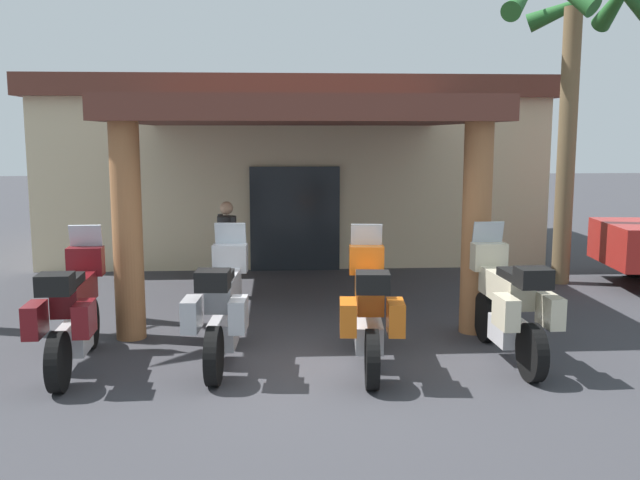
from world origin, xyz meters
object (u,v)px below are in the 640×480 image
object	(u,v)px
motorcycle_silver	(222,307)
motorcycle_maroon	(73,311)
pedestrian	(227,242)
palm_tree_near_portico	(574,42)
motel_building	(291,164)
motorcycle_cream	(509,304)
motorcycle_orange	(369,309)

from	to	relation	value
motorcycle_silver	motorcycle_maroon	bearing A→B (deg)	97.04
pedestrian	motorcycle_silver	bearing A→B (deg)	59.78
motorcycle_maroon	palm_tree_near_portico	distance (m)	9.57
motel_building	motorcycle_cream	size ratio (longest dim) A/B	5.36
motel_building	motorcycle_orange	world-z (taller)	motel_building
motel_building	palm_tree_near_portico	world-z (taller)	palm_tree_near_portico
motorcycle_cream	palm_tree_near_portico	size ratio (longest dim) A/B	0.37
motel_building	pedestrian	bearing A→B (deg)	-102.75
motorcycle_orange	motorcycle_silver	bearing A→B (deg)	87.39
pedestrian	palm_tree_near_portico	size ratio (longest dim) A/B	0.27
motel_building	pedestrian	distance (m)	5.56
motorcycle_cream	motorcycle_maroon	bearing A→B (deg)	88.13
motel_building	motorcycle_cream	xyz separation A→B (m)	(2.23, -8.99, -1.31)
motorcycle_orange	motorcycle_maroon	bearing A→B (deg)	92.70
motorcycle_orange	motorcycle_cream	bearing A→B (deg)	-80.92
motel_building	motorcycle_cream	world-z (taller)	motel_building
motorcycle_maroon	pedestrian	bearing A→B (deg)	-25.80
pedestrian	motorcycle_maroon	bearing A→B (deg)	33.76
motel_building	motorcycle_maroon	xyz separation A→B (m)	(-2.96, -8.88, -1.31)
motorcycle_orange	pedestrian	bearing A→B (deg)	31.71
pedestrian	palm_tree_near_portico	bearing A→B (deg)	154.08
motorcycle_maroon	palm_tree_near_portico	size ratio (longest dim) A/B	0.37
motorcycle_maroon	motorcycle_silver	world-z (taller)	same
motel_building	pedestrian	xyz separation A→B (m)	(-1.32, -5.29, -1.07)
motorcycle_maroon	pedestrian	size ratio (longest dim) A/B	1.36
motorcycle_maroon	palm_tree_near_portico	bearing A→B (deg)	-62.83
palm_tree_near_portico	motorcycle_maroon	bearing A→B (deg)	-151.54
motel_building	pedestrian	world-z (taller)	motel_building
motorcycle_cream	palm_tree_near_portico	xyz separation A→B (m)	(2.58, 4.32, 3.66)
motorcycle_orange	motorcycle_cream	world-z (taller)	same
motorcycle_orange	palm_tree_near_portico	bearing A→B (deg)	-38.30
motorcycle_orange	pedestrian	size ratio (longest dim) A/B	1.36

